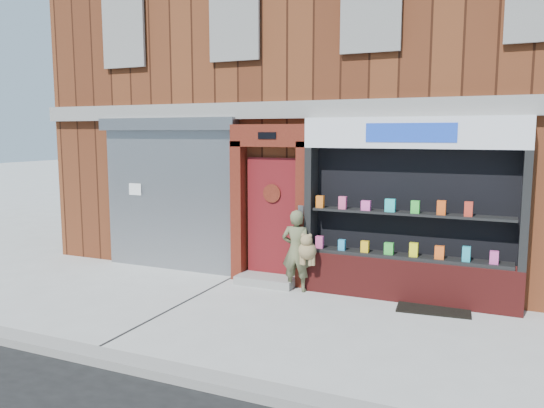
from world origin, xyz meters
The scene contains 8 objects.
ground centered at (0.00, 0.00, 0.00)m, with size 80.00×80.00×0.00m, color #9E9E99.
curb centered at (0.00, -2.15, 0.06)m, with size 60.00×0.30×0.12m, color gray.
building centered at (0.00, 5.99, 4.00)m, with size 12.00×8.16×8.00m.
shutter_bay centered at (-3.00, 1.93, 1.72)m, with size 3.10×0.30×3.04m.
red_door_bay centered at (-0.75, 1.86, 1.46)m, with size 1.52×0.58×2.90m.
pharmacy_bay centered at (1.75, 1.81, 1.37)m, with size 3.50×0.41×3.00m.
woman centered at (-0.08, 1.53, 0.73)m, with size 0.69×0.49×1.43m.
doormat centered at (2.21, 1.55, 0.01)m, with size 1.11×0.77×0.03m, color black.
Camera 1 is at (3.14, -6.87, 2.74)m, focal length 35.00 mm.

